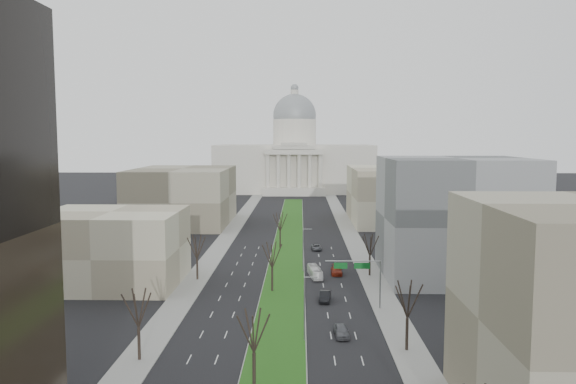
# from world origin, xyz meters

# --- Properties ---
(ground) EXTENTS (600.00, 600.00, 0.00)m
(ground) POSITION_xyz_m (0.00, 120.00, 0.00)
(ground) COLOR black
(ground) RESTS_ON ground
(median) EXTENTS (8.00, 222.03, 0.20)m
(median) POSITION_xyz_m (0.00, 118.99, 0.10)
(median) COLOR #999993
(median) RESTS_ON ground
(sidewalk_left) EXTENTS (5.00, 330.00, 0.15)m
(sidewalk_left) POSITION_xyz_m (-17.50, 95.00, 0.07)
(sidewalk_left) COLOR gray
(sidewalk_left) RESTS_ON ground
(sidewalk_right) EXTENTS (5.00, 330.00, 0.15)m
(sidewalk_right) POSITION_xyz_m (17.50, 95.00, 0.07)
(sidewalk_right) COLOR gray
(sidewalk_right) RESTS_ON ground
(capitol) EXTENTS (80.00, 46.00, 55.00)m
(capitol) POSITION_xyz_m (0.00, 269.59, 16.31)
(capitol) COLOR beige
(capitol) RESTS_ON ground
(building_beige_left) EXTENTS (26.00, 22.00, 14.00)m
(building_beige_left) POSITION_xyz_m (-33.00, 85.00, 7.00)
(building_beige_left) COLOR tan
(building_beige_left) RESTS_ON ground
(building_grey_right) EXTENTS (28.00, 26.00, 24.00)m
(building_grey_right) POSITION_xyz_m (34.00, 92.00, 12.00)
(building_grey_right) COLOR slate
(building_grey_right) RESTS_ON ground
(building_far_left) EXTENTS (30.00, 40.00, 18.00)m
(building_far_left) POSITION_xyz_m (-35.00, 160.00, 9.00)
(building_far_left) COLOR gray
(building_far_left) RESTS_ON ground
(building_far_right) EXTENTS (30.00, 40.00, 18.00)m
(building_far_right) POSITION_xyz_m (35.00, 165.00, 9.00)
(building_far_right) COLOR tan
(building_far_right) RESTS_ON ground
(tree_left_mid) EXTENTS (5.40, 5.40, 9.72)m
(tree_left_mid) POSITION_xyz_m (-17.20, 48.00, 7.00)
(tree_left_mid) COLOR black
(tree_left_mid) RESTS_ON ground
(tree_left_far) EXTENTS (5.28, 5.28, 9.50)m
(tree_left_far) POSITION_xyz_m (-17.20, 88.00, 6.84)
(tree_left_far) COLOR black
(tree_left_far) RESTS_ON ground
(tree_right_mid) EXTENTS (5.52, 5.52, 9.94)m
(tree_right_mid) POSITION_xyz_m (17.20, 52.00, 7.16)
(tree_right_mid) COLOR black
(tree_right_mid) RESTS_ON ground
(tree_right_far) EXTENTS (5.04, 5.04, 9.07)m
(tree_right_far) POSITION_xyz_m (17.20, 92.00, 6.53)
(tree_right_far) COLOR black
(tree_right_far) RESTS_ON ground
(tree_median_a) EXTENTS (5.40, 5.40, 9.72)m
(tree_median_a) POSITION_xyz_m (-2.00, 40.00, 7.00)
(tree_median_a) COLOR black
(tree_median_a) RESTS_ON ground
(tree_median_b) EXTENTS (5.40, 5.40, 9.72)m
(tree_median_b) POSITION_xyz_m (-2.00, 80.00, 7.00)
(tree_median_b) COLOR black
(tree_median_b) RESTS_ON ground
(tree_median_c) EXTENTS (5.40, 5.40, 9.72)m
(tree_median_c) POSITION_xyz_m (-2.00, 120.00, 7.00)
(tree_median_c) COLOR black
(tree_median_c) RESTS_ON ground
(streetlamp_median_b) EXTENTS (1.90, 0.20, 9.16)m
(streetlamp_median_b) POSITION_xyz_m (3.76, 55.00, 4.81)
(streetlamp_median_b) COLOR gray
(streetlamp_median_b) RESTS_ON ground
(streetlamp_median_c) EXTENTS (1.90, 0.20, 9.16)m
(streetlamp_median_c) POSITION_xyz_m (3.76, 95.00, 4.81)
(streetlamp_median_c) COLOR gray
(streetlamp_median_c) RESTS_ON ground
(mast_arm_signs) EXTENTS (9.12, 0.24, 8.09)m
(mast_arm_signs) POSITION_xyz_m (13.49, 70.03, 6.11)
(mast_arm_signs) COLOR gray
(mast_arm_signs) RESTS_ON ground
(car_grey_near) EXTENTS (2.19, 4.88, 1.63)m
(car_grey_near) POSITION_xyz_m (8.96, 57.20, 0.81)
(car_grey_near) COLOR #52535A
(car_grey_near) RESTS_ON ground
(car_black) EXTENTS (2.32, 5.26, 1.68)m
(car_black) POSITION_xyz_m (7.39, 74.33, 0.84)
(car_black) COLOR black
(car_black) RESTS_ON ground
(car_red) EXTENTS (2.37, 5.56, 1.60)m
(car_red) POSITION_xyz_m (10.58, 93.34, 0.80)
(car_red) COLOR maroon
(car_red) RESTS_ON ground
(car_grey_far) EXTENTS (2.58, 5.06, 1.37)m
(car_grey_far) POSITION_xyz_m (7.11, 118.03, 0.68)
(car_grey_far) COLOR #53555B
(car_grey_far) RESTS_ON ground
(box_van) EXTENTS (3.06, 8.23, 2.24)m
(box_van) POSITION_xyz_m (6.06, 90.61, 1.12)
(box_van) COLOR white
(box_van) RESTS_ON ground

